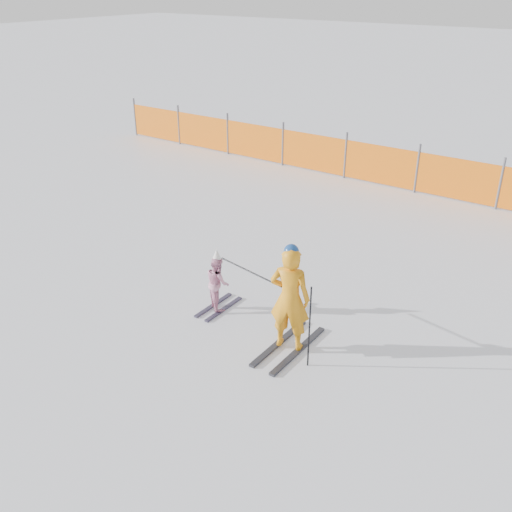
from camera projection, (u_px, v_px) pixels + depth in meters
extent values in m
plane|color=white|center=(238.00, 324.00, 9.03)|extent=(120.00, 120.00, 0.00)
cube|color=black|center=(279.00, 343.00, 8.53)|extent=(0.09, 1.41, 0.04)
cube|color=black|center=(298.00, 350.00, 8.36)|extent=(0.09, 1.41, 0.04)
imported|color=orange|center=(290.00, 299.00, 8.08)|extent=(0.67, 0.53, 1.61)
sphere|color=navy|center=(291.00, 252.00, 7.75)|extent=(0.21, 0.21, 0.21)
cube|color=black|center=(213.00, 305.00, 9.52)|extent=(0.09, 0.91, 0.03)
cube|color=black|center=(224.00, 309.00, 9.40)|extent=(0.09, 0.91, 0.03)
imported|color=pink|center=(218.00, 282.00, 9.25)|extent=(0.56, 0.53, 0.91)
cone|color=white|center=(217.00, 256.00, 9.04)|extent=(0.19, 0.19, 0.24)
cylinder|color=black|center=(309.00, 327.00, 7.79)|extent=(0.02, 0.02, 1.27)
cylinder|color=black|center=(251.00, 272.00, 8.53)|extent=(1.31, 0.26, 0.02)
cylinder|color=#595960|center=(135.00, 117.00, 19.41)|extent=(0.06, 0.06, 1.25)
cylinder|color=#595960|center=(179.00, 125.00, 18.38)|extent=(0.06, 0.06, 1.25)
cylinder|color=#595960|center=(228.00, 134.00, 17.34)|extent=(0.06, 0.06, 1.25)
cylinder|color=#595960|center=(283.00, 144.00, 16.30)|extent=(0.06, 0.06, 1.25)
cylinder|color=#595960|center=(346.00, 155.00, 15.26)|extent=(0.06, 0.06, 1.25)
cylinder|color=#595960|center=(417.00, 169.00, 14.22)|extent=(0.06, 0.06, 1.25)
cylinder|color=#595960|center=(500.00, 184.00, 13.19)|extent=(0.06, 0.06, 1.25)
cube|color=orange|center=(322.00, 154.00, 15.67)|extent=(14.57, 0.03, 1.00)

